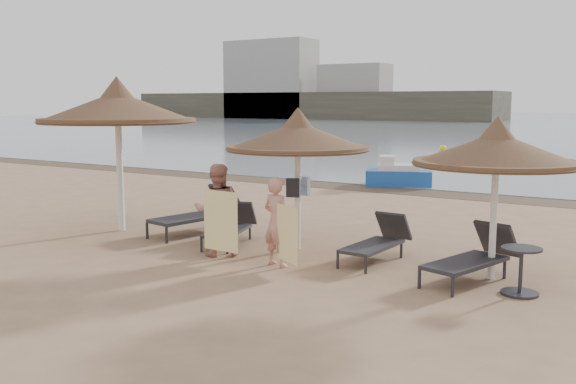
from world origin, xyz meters
name	(u,v)px	position (x,y,z in m)	size (l,w,h in m)	color
ground	(260,262)	(0.00, 0.00, 0.00)	(160.00, 160.00, 0.00)	#A67D5B
wet_sand_strip	(443,194)	(0.00, 9.40, 0.00)	(200.00, 1.60, 0.01)	#4F3C29
far_shore	(428,100)	(-25.10, 77.82, 2.91)	(150.00, 54.80, 12.00)	#524D3D
palapa_left	(117,108)	(-3.97, 0.69, 2.54)	(3.21, 3.21, 3.18)	white
palapa_center	(298,137)	(0.03, 1.16, 2.05)	(2.59, 2.59, 2.57)	white
palapa_right	(497,150)	(3.55, 1.03, 1.96)	(2.49, 2.49, 2.46)	white
lounger_far_left	(202,212)	(-2.41, 1.40, 0.42)	(1.07, 2.18, 0.94)	#292930
lounger_near_left	(232,226)	(-1.31, 0.97, 0.33)	(0.98, 1.73, 0.74)	#292930
lounger_near_right	(379,240)	(1.62, 1.20, 0.34)	(0.66, 1.73, 0.76)	#292930
lounger_far_right	(475,256)	(3.35, 0.83, 0.37)	(1.09, 1.94, 0.83)	#292930
side_table	(521,273)	(4.11, 0.42, 0.31)	(0.55, 0.55, 0.67)	#292930
person_left	(217,203)	(-0.90, 0.00, 0.93)	(0.86, 0.56, 1.87)	tan
person_right	(277,215)	(0.38, -0.05, 0.85)	(0.79, 0.51, 1.71)	tan
towel_left	(221,221)	(-0.55, -0.35, 0.70)	(0.73, 0.05, 1.01)	yellow
towel_right	(287,234)	(0.73, -0.30, 0.62)	(0.58, 0.31, 0.89)	yellow
bag_patterned	(303,186)	(0.03, 1.34, 1.14)	(0.28, 0.12, 0.35)	white
bag_dark	(293,188)	(0.03, 1.00, 1.15)	(0.25, 0.16, 0.34)	black
pedal_boat	(398,175)	(-1.84, 10.47, 0.35)	(2.34, 1.89, 0.95)	#1A50AB
buoy_left	(443,148)	(-5.17, 24.92, 0.17)	(0.35, 0.35, 0.35)	yellow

